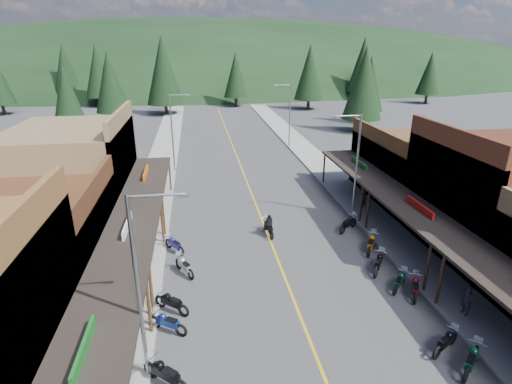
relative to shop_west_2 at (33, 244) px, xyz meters
name	(u,v)px	position (x,y,z in m)	size (l,w,h in m)	color
ground	(286,281)	(13.75, -1.70, -2.53)	(220.00, 220.00, 0.00)	#38383A
centerline	(244,174)	(13.75, 18.30, -2.53)	(0.15, 90.00, 0.01)	gold
sidewalk_west	(158,177)	(5.05, 18.30, -2.46)	(3.40, 94.00, 0.15)	gray
sidewalk_east	(325,169)	(22.45, 18.30, -2.46)	(3.40, 94.00, 0.15)	gray
shop_west_2	(33,244)	(0.00, 0.00, 0.00)	(10.90, 9.00, 6.20)	#3F2111
shop_west_3	(76,173)	(-0.03, 9.60, 0.99)	(10.90, 10.20, 8.20)	brown
shop_east_2	(495,200)	(27.54, 0.00, 0.99)	(10.90, 9.00, 8.20)	#562B19
shop_east_3	(414,169)	(27.51, 9.60, 0.00)	(10.90, 10.20, 6.20)	#4C2D16
streetlight_0	(141,283)	(6.80, -7.70, 1.93)	(2.16, 0.18, 8.00)	gray
streetlight_1	(173,129)	(6.80, 20.30, 1.93)	(2.16, 0.18, 8.00)	gray
streetlight_2	(355,162)	(20.71, 6.30, 1.93)	(2.16, 0.18, 8.00)	gray
streetlight_3	(289,113)	(20.71, 28.30, 1.93)	(2.16, 0.18, 8.00)	gray
ridge_hill	(206,79)	(13.75, 133.30, -2.53)	(310.00, 140.00, 60.00)	black
pine_1	(98,71)	(-10.25, 68.30, 4.70)	(5.88, 5.88, 12.50)	black
pine_2	(163,70)	(3.75, 56.30, 5.46)	(6.72, 6.72, 14.00)	black
pine_3	(236,75)	(17.75, 64.30, 3.95)	(5.04, 5.04, 11.00)	black
pine_4	(310,72)	(31.75, 58.30, 4.70)	(5.88, 5.88, 12.50)	black
pine_5	(363,64)	(47.75, 70.30, 5.46)	(6.72, 6.72, 14.00)	black
pine_6	(430,73)	(59.75, 62.30, 3.95)	(5.04, 5.04, 11.00)	black
pine_7	(65,69)	(-18.25, 74.30, 4.70)	(5.88, 5.88, 12.50)	black
pine_8	(67,95)	(-8.25, 38.30, 3.44)	(4.48, 4.48, 10.00)	black
pine_9	(370,84)	(37.75, 43.30, 3.85)	(4.93, 4.93, 10.80)	black
pine_10	(110,82)	(-4.25, 48.30, 4.25)	(5.38, 5.38, 11.60)	black
pine_11	(364,83)	(33.75, 36.30, 4.65)	(5.82, 5.82, 12.40)	black
bike_west_5	(165,373)	(7.41, -8.31, -1.87)	(0.77, 2.32, 1.33)	black
bike_west_6	(167,322)	(7.31, -5.11, -1.95)	(0.69, 2.06, 1.17)	navy
bike_west_7	(171,302)	(7.42, -3.59, -1.93)	(0.70, 2.11, 1.21)	black
bike_west_8	(184,265)	(8.01, -0.12, -1.94)	(0.69, 2.06, 1.18)	#A1A0A6
bike_west_9	(174,244)	(7.32, 2.69, -1.96)	(0.66, 1.99, 1.14)	navy
bike_east_4	(472,359)	(19.83, -9.39, -1.91)	(0.72, 2.17, 1.24)	#0C3D27
bike_east_5	(446,341)	(19.44, -8.21, -1.97)	(0.65, 1.96, 1.12)	black
bike_east_6	(415,286)	(20.25, -4.16, -1.94)	(0.69, 2.08, 1.19)	maroon
bike_east_7	(400,281)	(19.74, -3.45, -1.98)	(0.64, 1.92, 1.10)	#0B3A23
bike_east_8	(379,262)	(19.38, -1.55, -1.91)	(0.73, 2.18, 1.24)	black
bike_east_9	(371,243)	(19.95, 0.78, -1.89)	(0.75, 2.25, 1.29)	#B4630C
bike_east_10	(348,223)	(19.60, 3.97, -1.91)	(0.72, 2.17, 1.24)	black
rider_on_bike	(269,226)	(13.80, 4.19, -1.88)	(0.92, 2.19, 1.63)	black
pedestrian_east_a	(467,300)	(21.82, -6.15, -1.58)	(0.59, 0.38, 1.61)	#282233
pedestrian_east_b	(362,196)	(22.16, 7.83, -1.43)	(0.93, 0.53, 1.90)	brown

